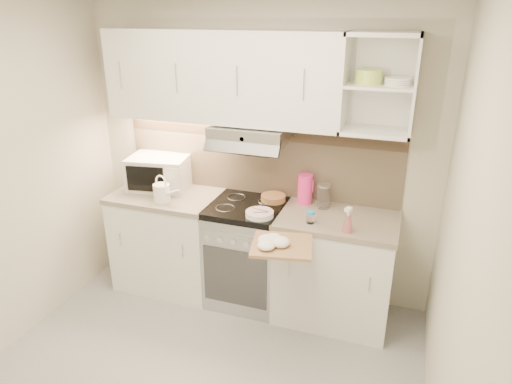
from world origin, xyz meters
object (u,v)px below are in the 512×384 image
electric_range (247,253)px  plate_stack (260,214)px  cutting_board (282,245)px  watering_can (162,192)px  microwave (159,172)px  pink_pitcher (305,189)px  glass_jar (323,196)px  spray_bottle (348,222)px

electric_range → plate_stack: size_ratio=4.12×
cutting_board → plate_stack: bearing=117.5°
watering_can → plate_stack: bearing=11.9°
microwave → plate_stack: size_ratio=2.58×
microwave → watering_can: (0.18, -0.27, -0.06)m
pink_pitcher → cutting_board: (0.01, -0.72, -0.15)m
pink_pitcher → glass_jar: pink_pitcher is taller
watering_can → glass_jar: bearing=26.4°
microwave → pink_pitcher: microwave is taller
watering_can → spray_bottle: bearing=10.8°
microwave → electric_range: bearing=-16.6°
plate_stack → spray_bottle: bearing=-3.8°
pink_pitcher → watering_can: bearing=-171.9°
plate_stack → cutting_board: plate_stack is taller
microwave → glass_jar: (1.47, 0.03, -0.04)m
spray_bottle → electric_range: bearing=-170.9°
electric_range → watering_can: watering_can is taller
electric_range → microwave: size_ratio=1.60×
plate_stack → pink_pitcher: bearing=54.6°
plate_stack → pink_pitcher: (0.27, 0.38, 0.10)m
microwave → cutting_board: 1.47m
plate_stack → glass_jar: 0.54m
electric_range → glass_jar: 0.83m
plate_stack → pink_pitcher: pink_pitcher is taller
cutting_board → glass_jar: bearing=65.7°
watering_can → cutting_board: bearing=-4.6°
plate_stack → microwave: bearing=164.4°
microwave → glass_jar: bearing=-7.8°
electric_range → pink_pitcher: size_ratio=3.68×
watering_can → glass_jar: size_ratio=1.33×
electric_range → plate_stack: bearing=-45.9°
electric_range → glass_jar: size_ratio=4.47×
electric_range → cutting_board: size_ratio=2.18×
electric_range → watering_can: bearing=-167.3°
microwave → watering_can: 0.33m
plate_stack → glass_jar: (0.43, 0.32, 0.08)m
watering_can → plate_stack: watering_can is taller
watering_can → pink_pitcher: 1.18m
electric_range → spray_bottle: 1.03m
watering_can → electric_range: bearing=25.9°
pink_pitcher → cutting_board: 0.74m
pink_pitcher → spray_bottle: pink_pitcher is taller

